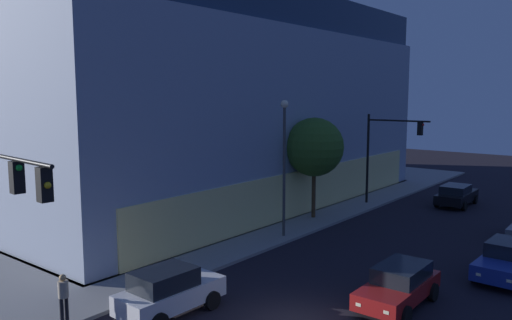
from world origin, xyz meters
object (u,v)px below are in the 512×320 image
object	(u,v)px
street_lamp_sidewalk	(284,151)
car_white	(169,291)
car_red	(399,285)
traffic_light_near_corner	(7,208)
modern_building	(166,103)
car_black	(456,195)
sidewalk_tree	(314,147)
pedestrian_waiting	(63,294)
car_blue	(509,260)
traffic_light_far_corner	(386,145)

from	to	relation	value
street_lamp_sidewalk	car_white	xyz separation A→B (m)	(-10.89, -2.58, -4.07)
car_white	car_red	bearing A→B (deg)	-46.02
traffic_light_near_corner	car_red	distance (m)	14.03
modern_building	car_black	xyz separation A→B (m)	(9.30, -20.90, -6.60)
traffic_light_near_corner	modern_building	bearing A→B (deg)	39.08
street_lamp_sidewalk	car_black	distance (m)	16.20
modern_building	sidewalk_tree	size ratio (longest dim) A/B	5.28
traffic_light_near_corner	car_white	size ratio (longest dim) A/B	1.57
street_lamp_sidewalk	sidewalk_tree	world-z (taller)	street_lamp_sidewalk
street_lamp_sidewalk	car_white	distance (m)	11.90
sidewalk_tree	car_red	distance (m)	14.37
car_black	pedestrian_waiting	bearing A→B (deg)	171.12
modern_building	car_blue	xyz separation A→B (m)	(-4.54, -27.48, -6.60)
modern_building	car_white	distance (m)	25.66
street_lamp_sidewalk	sidewalk_tree	bearing A→B (deg)	12.39
car_white	car_black	bearing A→B (deg)	-5.16
sidewalk_tree	pedestrian_waiting	world-z (taller)	sidewalk_tree
sidewalk_tree	car_black	size ratio (longest dim) A/B	1.35
car_blue	sidewalk_tree	bearing A→B (deg)	73.22
pedestrian_waiting	street_lamp_sidewalk	bearing A→B (deg)	1.74
traffic_light_far_corner	car_red	world-z (taller)	traffic_light_far_corner
car_white	car_black	distance (m)	25.86
pedestrian_waiting	car_white	distance (m)	3.65
car_black	street_lamp_sidewalk	bearing A→B (deg)	161.75
car_red	car_black	xyz separation A→B (m)	(19.68, 3.97, -0.02)
sidewalk_tree	car_red	xyz separation A→B (m)	(-9.62, -9.93, -3.91)
pedestrian_waiting	car_blue	distance (m)	18.52
pedestrian_waiting	car_black	xyz separation A→B (m)	(28.69, -4.48, -0.38)
traffic_light_far_corner	sidewalk_tree	bearing A→B (deg)	162.53
sidewalk_tree	car_blue	world-z (taller)	sidewalk_tree
street_lamp_sidewalk	sidewalk_tree	distance (m)	4.93
traffic_light_far_corner	car_blue	distance (m)	15.10
traffic_light_far_corner	street_lamp_sidewalk	bearing A→B (deg)	175.13
modern_building	car_blue	size ratio (longest dim) A/B	7.70
car_red	car_blue	distance (m)	6.39
pedestrian_waiting	car_white	xyz separation A→B (m)	(2.93, -2.16, -0.27)
modern_building	car_red	xyz separation A→B (m)	(-10.38, -24.88, -6.58)
traffic_light_near_corner	car_white	distance (m)	6.62
car_blue	car_red	bearing A→B (deg)	156.01
traffic_light_near_corner	sidewalk_tree	bearing A→B (deg)	7.30
pedestrian_waiting	car_white	world-z (taller)	pedestrian_waiting
street_lamp_sidewalk	car_red	world-z (taller)	street_lamp_sidewalk
sidewalk_tree	car_blue	bearing A→B (deg)	-106.78
traffic_light_far_corner	car_white	world-z (taller)	traffic_light_far_corner
modern_building	car_black	world-z (taller)	modern_building
modern_building	car_white	xyz separation A→B (m)	(-16.45, -18.58, -6.50)
street_lamp_sidewalk	car_red	size ratio (longest dim) A/B	1.71
sidewalk_tree	car_red	world-z (taller)	sidewalk_tree
car_red	sidewalk_tree	bearing A→B (deg)	45.91
street_lamp_sidewalk	car_black	size ratio (longest dim) A/B	1.59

